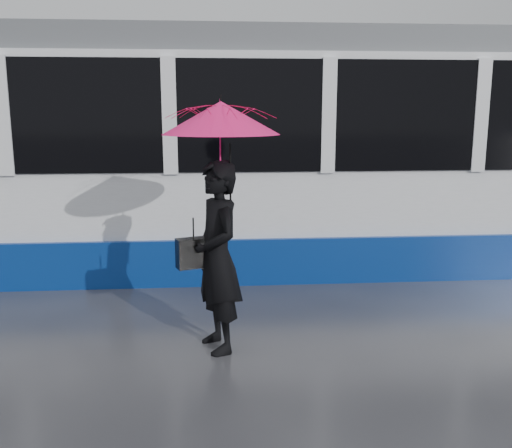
{
  "coord_description": "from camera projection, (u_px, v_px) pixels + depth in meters",
  "views": [
    {
      "loc": [
        -0.3,
        -5.97,
        2.27
      ],
      "look_at": [
        0.18,
        -0.13,
        1.1
      ],
      "focal_mm": 40.0,
      "sensor_mm": 36.0,
      "label": 1
    }
  ],
  "objects": [
    {
      "name": "ground",
      "position": [
        239.0,
        319.0,
        6.3
      ],
      "size": [
        90.0,
        90.0,
        0.0
      ],
      "primitive_type": "plane",
      "color": "#27272B",
      "rests_on": "ground"
    },
    {
      "name": "rails",
      "position": [
        231.0,
        260.0,
        8.74
      ],
      "size": [
        34.0,
        1.51,
        0.02
      ],
      "color": "#3F3D38",
      "rests_on": "ground"
    },
    {
      "name": "tram",
      "position": [
        210.0,
        154.0,
        8.4
      ],
      "size": [
        26.0,
        2.56,
        3.35
      ],
      "color": "white",
      "rests_on": "ground"
    },
    {
      "name": "woman",
      "position": [
        217.0,
        257.0,
        5.37
      ],
      "size": [
        0.63,
        0.77,
        1.82
      ],
      "primitive_type": "imported",
      "rotation": [
        0.0,
        0.0,
        -1.23
      ],
      "color": "black",
      "rests_on": "ground"
    },
    {
      "name": "umbrella",
      "position": [
        221.0,
        141.0,
        5.16
      ],
      "size": [
        1.37,
        1.37,
        1.23
      ],
      "rotation": [
        0.0,
        0.0,
        0.34
      ],
      "color": "#E31362",
      "rests_on": "ground"
    },
    {
      "name": "handbag",
      "position": [
        194.0,
        253.0,
        5.36
      ],
      "size": [
        0.35,
        0.24,
        0.46
      ],
      "rotation": [
        0.0,
        0.0,
        0.34
      ],
      "color": "black",
      "rests_on": "ground"
    }
  ]
}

